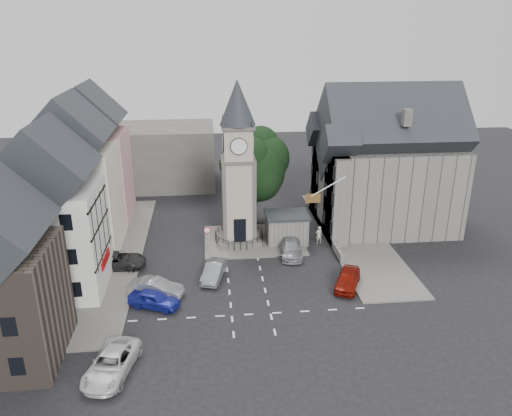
{
  "coord_description": "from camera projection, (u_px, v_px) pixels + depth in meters",
  "views": [
    {
      "loc": [
        -2.94,
        -38.39,
        21.33
      ],
      "look_at": [
        1.43,
        5.0,
        4.76
      ],
      "focal_mm": 35.0,
      "sensor_mm": 36.0,
      "label": 1
    }
  ],
  "objects": [
    {
      "name": "warning_sign_post",
      "position": [
        207.0,
        235.0,
        47.59
      ],
      "size": [
        0.7,
        0.19,
        2.85
      ],
      "color": "black",
      "rests_on": "ground"
    },
    {
      "name": "backdrop_west",
      "position": [
        140.0,
        156.0,
        67.05
      ],
      "size": [
        20.0,
        10.0,
        8.0
      ],
      "primitive_type": "cube",
      "color": "#4C4944",
      "rests_on": "ground"
    },
    {
      "name": "stone_shelter",
      "position": [
        287.0,
        228.0,
        50.43
      ],
      "size": [
        4.3,
        3.3,
        3.08
      ],
      "color": "slate",
      "rests_on": "ground"
    },
    {
      "name": "road_markings",
      "position": [
        251.0,
        314.0,
        38.44
      ],
      "size": [
        20.0,
        8.0,
        0.01
      ],
      "primitive_type": "cube",
      "color": "silver",
      "rests_on": "ground"
    },
    {
      "name": "car_west_grey",
      "position": [
        117.0,
        260.0,
        45.4
      ],
      "size": [
        5.49,
        2.89,
        1.47
      ],
      "primitive_type": "imported",
      "rotation": [
        0.0,
        0.0,
        1.49
      ],
      "color": "#272729",
      "rests_on": "ground"
    },
    {
      "name": "town_tree",
      "position": [
        254.0,
        162.0,
        53.36
      ],
      "size": [
        7.2,
        7.2,
        10.8
      ],
      "color": "black",
      "rests_on": "ground"
    },
    {
      "name": "car_west_blue",
      "position": [
        154.0,
        299.0,
        39.16
      ],
      "size": [
        4.42,
        3.08,
        1.4
      ],
      "primitive_type": "imported",
      "rotation": [
        0.0,
        0.0,
        1.18
      ],
      "color": "#1B2398",
      "rests_on": "ground"
    },
    {
      "name": "car_east_red",
      "position": [
        348.0,
        279.0,
        42.08
      ],
      "size": [
        3.44,
        4.73,
        1.5
      ],
      "primitive_type": "imported",
      "rotation": [
        0.0,
        0.0,
        -0.43
      ],
      "color": "maroon",
      "rests_on": "ground"
    },
    {
      "name": "east_building",
      "position": [
        383.0,
        170.0,
        53.02
      ],
      "size": [
        14.4,
        11.4,
        12.6
      ],
      "color": "slate",
      "rests_on": "ground"
    },
    {
      "name": "east_boundary_wall",
      "position": [
        323.0,
        226.0,
        53.56
      ],
      "size": [
        0.4,
        16.0,
        0.9
      ],
      "primitive_type": "cube",
      "color": "slate",
      "rests_on": "ground"
    },
    {
      "name": "terrace_cream",
      "position": [
        75.0,
        185.0,
        47.2
      ],
      "size": [
        8.1,
        7.6,
        12.8
      ],
      "color": "beige",
      "rests_on": "ground"
    },
    {
      "name": "car_island_silver",
      "position": [
        214.0,
        271.0,
        43.55
      ],
      "size": [
        2.54,
        4.51,
        1.41
      ],
      "primitive_type": "imported",
      "rotation": [
        0.0,
        0.0,
        -0.26
      ],
      "color": "gray",
      "rests_on": "ground"
    },
    {
      "name": "terrace_tudor",
      "position": [
        52.0,
        221.0,
        39.9
      ],
      "size": [
        8.1,
        7.6,
        12.0
      ],
      "color": "silver",
      "rests_on": "ground"
    },
    {
      "name": "ground",
      "position": [
        245.0,
        280.0,
        43.56
      ],
      "size": [
        120.0,
        120.0,
        0.0
      ],
      "primitive_type": "plane",
      "color": "black",
      "rests_on": "ground"
    },
    {
      "name": "van_sw_white",
      "position": [
        111.0,
        364.0,
        31.8
      ],
      "size": [
        3.59,
        5.73,
        1.48
      ],
      "primitive_type": "imported",
      "rotation": [
        0.0,
        0.0,
        -0.23
      ],
      "color": "silver",
      "rests_on": "ground"
    },
    {
      "name": "car_west_silver",
      "position": [
        156.0,
        288.0,
        40.75
      ],
      "size": [
        4.74,
        2.81,
        1.48
      ],
      "primitive_type": "imported",
      "rotation": [
        0.0,
        0.0,
        1.27
      ],
      "color": "gray",
      "rests_on": "ground"
    },
    {
      "name": "pavement_west",
      "position": [
        111.0,
        255.0,
        47.94
      ],
      "size": [
        6.0,
        30.0,
        0.14
      ],
      "primitive_type": "cube",
      "color": "#595651",
      "rests_on": "ground"
    },
    {
      "name": "pedestrian",
      "position": [
        319.0,
        235.0,
        50.26
      ],
      "size": [
        0.77,
        0.6,
        1.87
      ],
      "primitive_type": "imported",
      "rotation": [
        0.0,
        0.0,
        3.39
      ],
      "color": "beige",
      "rests_on": "ground"
    },
    {
      "name": "clock_tower",
      "position": [
        238.0,
        165.0,
        48.1
      ],
      "size": [
        4.86,
        4.86,
        16.25
      ],
      "color": "#4C4944",
      "rests_on": "ground"
    },
    {
      "name": "pavement_east",
      "position": [
        354.0,
        236.0,
        52.1
      ],
      "size": [
        6.0,
        26.0,
        0.14
      ],
      "primitive_type": "cube",
      "color": "#595651",
      "rests_on": "ground"
    },
    {
      "name": "central_island",
      "position": [
        254.0,
        240.0,
        51.11
      ],
      "size": [
        10.0,
        8.0,
        0.16
      ],
      "primitive_type": "cube",
      "color": "#595651",
      "rests_on": "ground"
    },
    {
      "name": "terrace_pink",
      "position": [
        92.0,
        163.0,
        54.65
      ],
      "size": [
        8.1,
        7.6,
        12.8
      ],
      "color": "#CB8B90",
      "rests_on": "ground"
    },
    {
      "name": "flagpole",
      "position": [
        329.0,
        186.0,
        45.54
      ],
      "size": [
        3.68,
        0.1,
        2.74
      ],
      "color": "white",
      "rests_on": "ground"
    },
    {
      "name": "car_island_east",
      "position": [
        291.0,
        248.0,
        47.94
      ],
      "size": [
        2.49,
        5.07,
        1.42
      ],
      "primitive_type": "imported",
      "rotation": [
        0.0,
        0.0,
        -0.11
      ],
      "color": "gray",
      "rests_on": "ground"
    }
  ]
}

